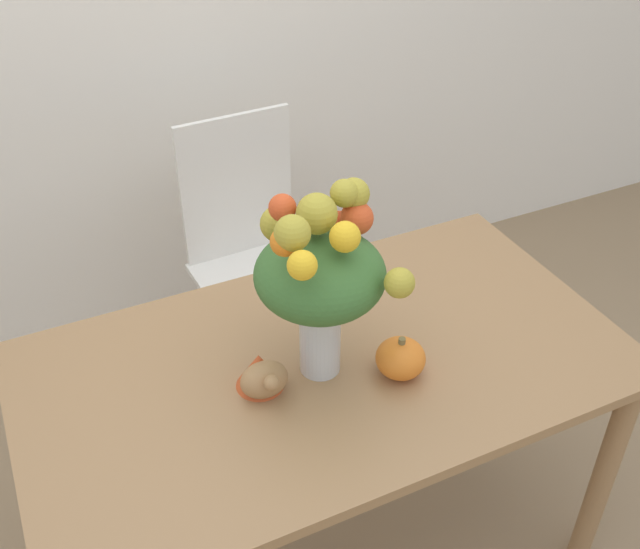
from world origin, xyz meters
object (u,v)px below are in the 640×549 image
at_px(turkey_figurine, 261,374).
at_px(dining_chair_near_window, 255,259).
at_px(pumpkin, 401,358).
at_px(flower_vase, 320,273).

bearing_deg(turkey_figurine, dining_chair_near_window, 70.60).
bearing_deg(pumpkin, dining_chair_near_window, 91.15).
relative_size(flower_vase, turkey_figurine, 3.11).
bearing_deg(flower_vase, dining_chair_near_window, 80.37).
height_order(turkey_figurine, dining_chair_near_window, dining_chair_near_window).
bearing_deg(flower_vase, pumpkin, -32.82).
height_order(pumpkin, dining_chair_near_window, dining_chair_near_window).
bearing_deg(pumpkin, flower_vase, 147.18).
xyz_separation_m(pumpkin, turkey_figurine, (-0.31, 0.09, -0.00)).
bearing_deg(dining_chair_near_window, pumpkin, -91.24).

